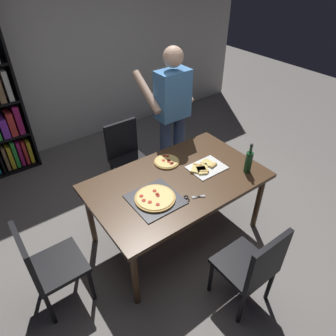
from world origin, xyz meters
TOP-DOWN VIEW (x-y plane):
  - ground_plane at (0.00, 0.00)m, footprint 12.00×12.00m
  - back_wall at (0.00, 2.60)m, footprint 6.40×0.10m
  - dining_table at (0.00, 0.00)m, footprint 1.70×1.03m
  - chair_near_camera at (-0.00, -1.00)m, footprint 0.42×0.42m
  - chair_far_side at (0.00, 1.00)m, footprint 0.42×0.42m
  - chair_left_end at (-1.34, 0.00)m, footprint 0.42×0.42m
  - person_serving_pizza at (0.52, 0.78)m, footprint 0.55×0.54m
  - pepperoni_pizza_on_tray at (-0.33, -0.11)m, footprint 0.43×0.43m
  - pizza_slices_on_towel at (0.33, -0.02)m, footprint 0.37×0.28m
  - wine_bottle at (0.64, -0.31)m, footprint 0.07×0.07m
  - kitchen_scissors at (-0.06, -0.28)m, footprint 0.20×0.13m
  - second_pizza_plain at (0.09, 0.29)m, footprint 0.26×0.26m

SIDE VIEW (x-z plane):
  - ground_plane at x=0.00m, z-range 0.00..0.00m
  - chair_near_camera at x=0.00m, z-range 0.06..0.96m
  - chair_far_side at x=0.00m, z-range 0.06..0.96m
  - chair_left_end at x=-1.34m, z-range 0.06..0.96m
  - dining_table at x=0.00m, z-range 0.31..1.06m
  - kitchen_scissors at x=-0.06m, z-range 0.75..0.76m
  - second_pizza_plain at x=0.09m, z-range 0.75..0.78m
  - pizza_slices_on_towel at x=0.33m, z-range 0.75..0.78m
  - pepperoni_pizza_on_tray at x=-0.33m, z-range 0.75..0.78m
  - wine_bottle at x=0.64m, z-range 0.71..1.03m
  - person_serving_pizza at x=0.52m, z-range 0.12..1.87m
  - back_wall at x=0.00m, z-range 0.00..2.80m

